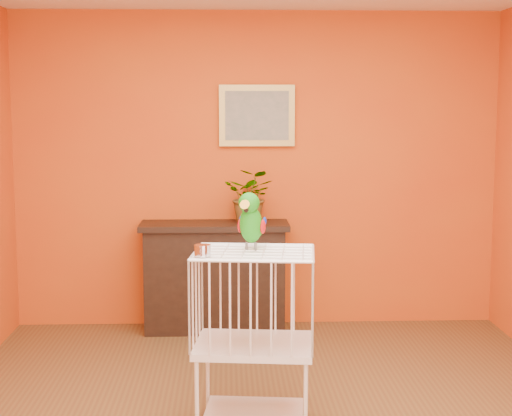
{
  "coord_description": "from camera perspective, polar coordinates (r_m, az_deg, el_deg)",
  "views": [
    {
      "loc": [
        -0.25,
        -4.23,
        1.83
      ],
      "look_at": [
        -0.09,
        0.17,
        1.26
      ],
      "focal_mm": 55.0,
      "sensor_mm": 36.0,
      "label": 1
    }
  ],
  "objects": [
    {
      "name": "framed_picture",
      "position": [
        6.45,
        0.07,
        6.74
      ],
      "size": [
        0.62,
        0.04,
        0.5
      ],
      "color": "#B0903F",
      "rests_on": "room_shell"
    },
    {
      "name": "potted_plant",
      "position": [
        6.27,
        -0.35,
        0.41
      ],
      "size": [
        0.52,
        0.54,
        0.34
      ],
      "primitive_type": "imported",
      "rotation": [
        0.0,
        0.0,
        -0.33
      ],
      "color": "#26722D",
      "rests_on": "console_cabinet"
    },
    {
      "name": "birdcage",
      "position": [
        4.5,
        -0.15,
        -9.33
      ],
      "size": [
        0.71,
        0.58,
        1.02
      ],
      "rotation": [
        0.0,
        0.0,
        -0.11
      ],
      "color": "white",
      "rests_on": "ground"
    },
    {
      "name": "room_shell",
      "position": [
        4.24,
        1.25,
        4.12
      ],
      "size": [
        4.5,
        4.5,
        4.5
      ],
      "color": "#CC5513",
      "rests_on": "ground"
    },
    {
      "name": "parrot",
      "position": [
        4.41,
        -0.37,
        -0.9
      ],
      "size": [
        0.18,
        0.3,
        0.33
      ],
      "rotation": [
        0.0,
        0.0,
        -0.33
      ],
      "color": "#59544C",
      "rests_on": "birdcage"
    },
    {
      "name": "console_cabinet",
      "position": [
        6.42,
        -3.03,
        -5.01
      ],
      "size": [
        1.2,
        0.43,
        0.89
      ],
      "color": "black",
      "rests_on": "ground"
    },
    {
      "name": "feed_cup",
      "position": [
        4.24,
        -3.91,
        -3.1
      ],
      "size": [
        0.09,
        0.09,
        0.06
      ],
      "primitive_type": "cylinder",
      "color": "silver",
      "rests_on": "birdcage"
    }
  ]
}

